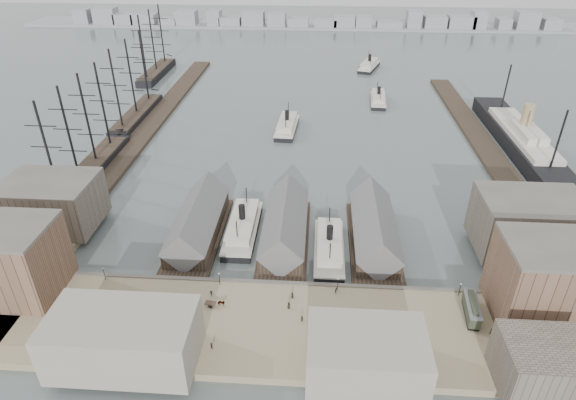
# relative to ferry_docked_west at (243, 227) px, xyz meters

# --- Properties ---
(ground) EXTENTS (900.00, 900.00, 0.00)m
(ground) POSITION_rel_ferry_docked_west_xyz_m (13.00, -19.25, -2.48)
(ground) COLOR #4E5A5A
(ground) RESTS_ON ground
(quay) EXTENTS (180.00, 30.00, 2.00)m
(quay) POSITION_rel_ferry_docked_west_xyz_m (13.00, -39.25, -1.48)
(quay) COLOR gray
(quay) RESTS_ON ground
(seawall) EXTENTS (180.00, 1.20, 2.30)m
(seawall) POSITION_rel_ferry_docked_west_xyz_m (13.00, -24.45, -1.33)
(seawall) COLOR #59544C
(seawall) RESTS_ON ground
(west_wharf) EXTENTS (10.00, 220.00, 1.60)m
(west_wharf) POSITION_rel_ferry_docked_west_xyz_m (-55.00, 80.75, -1.68)
(west_wharf) COLOR #2D231C
(west_wharf) RESTS_ON ground
(east_wharf) EXTENTS (10.00, 180.00, 1.60)m
(east_wharf) POSITION_rel_ferry_docked_west_xyz_m (91.00, 70.75, -1.68)
(east_wharf) COLOR #2D231C
(east_wharf) RESTS_ON ground
(ferry_shed_west) EXTENTS (14.00, 42.00, 12.60)m
(ferry_shed_west) POSITION_rel_ferry_docked_west_xyz_m (-13.00, -2.37, 2.16)
(ferry_shed_west) COLOR #2D231C
(ferry_shed_west) RESTS_ON ground
(ferry_shed_center) EXTENTS (14.00, 42.00, 12.60)m
(ferry_shed_center) POSITION_rel_ferry_docked_west_xyz_m (13.00, -2.37, 2.16)
(ferry_shed_center) COLOR #2D231C
(ferry_shed_center) RESTS_ON ground
(ferry_shed_east) EXTENTS (14.00, 42.00, 12.60)m
(ferry_shed_east) POSITION_rel_ferry_docked_west_xyz_m (39.00, -2.37, 2.16)
(ferry_shed_east) COLOR #2D231C
(ferry_shed_east) RESTS_ON ground
(warehouse_west_back) EXTENTS (26.00, 20.00, 14.00)m
(warehouse_west_back) POSITION_rel_ferry_docked_west_xyz_m (-57.00, -1.25, 6.52)
(warehouse_west_back) COLOR #60564C
(warehouse_west_back) RESTS_ON west_land
(warehouse_east_front) EXTENTS (30.00, 18.00, 19.00)m
(warehouse_east_front) POSITION_rel_ferry_docked_west_xyz_m (79.00, -31.25, 9.02)
(warehouse_east_front) COLOR brown
(warehouse_east_front) RESTS_ON east_land
(warehouse_east_back) EXTENTS (28.00, 20.00, 15.00)m
(warehouse_east_back) POSITION_rel_ferry_docked_west_xyz_m (81.00, -4.25, 7.02)
(warehouse_east_back) COLOR #60564C
(warehouse_east_back) RESTS_ON east_land
(street_bldg_center) EXTENTS (24.00, 16.00, 10.00)m
(street_bldg_center) POSITION_rel_ferry_docked_west_xyz_m (33.00, -51.25, 4.52)
(street_bldg_center) COLOR gray
(street_bldg_center) RESTS_ON quay
(street_bldg_west) EXTENTS (30.00, 16.00, 12.00)m
(street_bldg_west) POSITION_rel_ferry_docked_west_xyz_m (-17.00, -51.25, 5.52)
(street_bldg_west) COLOR gray
(street_bldg_west) RESTS_ON quay
(street_bldg_east) EXTENTS (18.00, 14.00, 11.00)m
(street_bldg_east) POSITION_rel_ferry_docked_west_xyz_m (68.00, -52.25, 5.02)
(street_bldg_east) COLOR #60564C
(street_bldg_east) RESTS_ON quay
(lamp_post_far_w) EXTENTS (0.44, 0.44, 3.92)m
(lamp_post_far_w) POSITION_rel_ferry_docked_west_xyz_m (-32.00, -26.25, 2.24)
(lamp_post_far_w) COLOR black
(lamp_post_far_w) RESTS_ON quay
(lamp_post_near_w) EXTENTS (0.44, 0.44, 3.92)m
(lamp_post_near_w) POSITION_rel_ferry_docked_west_xyz_m (-2.00, -26.25, 2.24)
(lamp_post_near_w) COLOR black
(lamp_post_near_w) RESTS_ON quay
(lamp_post_near_e) EXTENTS (0.44, 0.44, 3.92)m
(lamp_post_near_e) POSITION_rel_ferry_docked_west_xyz_m (28.00, -26.25, 2.24)
(lamp_post_near_e) COLOR black
(lamp_post_near_e) RESTS_ON quay
(lamp_post_far_e) EXTENTS (0.44, 0.44, 3.92)m
(lamp_post_far_e) POSITION_rel_ferry_docked_west_xyz_m (58.00, -26.25, 2.24)
(lamp_post_far_e) COLOR black
(lamp_post_far_e) RESTS_ON quay
(far_shore) EXTENTS (500.00, 40.00, 15.72)m
(far_shore) POSITION_rel_ferry_docked_west_xyz_m (10.93, 314.90, 1.43)
(far_shore) COLOR gray
(far_shore) RESTS_ON ground
(ferry_docked_west) EXTENTS (8.88, 29.59, 10.57)m
(ferry_docked_west) POSITION_rel_ferry_docked_west_xyz_m (0.00, 0.00, 0.00)
(ferry_docked_west) COLOR black
(ferry_docked_west) RESTS_ON ground
(ferry_docked_east) EXTENTS (8.32, 27.73, 9.90)m
(ferry_docked_east) POSITION_rel_ferry_docked_west_xyz_m (26.00, -8.33, -0.16)
(ferry_docked_east) COLOR black
(ferry_docked_east) RESTS_ON ground
(ferry_open_near) EXTENTS (9.99, 28.32, 9.95)m
(ferry_open_near) POSITION_rel_ferry_docked_west_xyz_m (7.74, 82.35, -0.14)
(ferry_open_near) COLOR black
(ferry_open_near) RESTS_ON ground
(ferry_open_mid) EXTENTS (9.20, 25.56, 8.97)m
(ferry_open_mid) POSITION_rel_ferry_docked_west_xyz_m (52.14, 122.60, -0.37)
(ferry_open_mid) COLOR black
(ferry_open_mid) RESTS_ON ground
(ferry_open_far) EXTENTS (16.43, 28.52, 9.76)m
(ferry_open_far) POSITION_rel_ferry_docked_west_xyz_m (52.40, 186.06, -0.19)
(ferry_open_far) COLOR black
(ferry_open_far) RESTS_ON ground
(sailing_ship_near) EXTENTS (8.92, 61.46, 36.68)m
(sailing_ship_near) POSITION_rel_ferry_docked_west_xyz_m (-62.07, 32.80, 0.22)
(sailing_ship_near) COLOR black
(sailing_ship_near) RESTS_ON ground
(sailing_ship_mid) EXTENTS (9.05, 52.27, 37.19)m
(sailing_ship_mid) POSITION_rel_ferry_docked_west_xyz_m (-63.97, 91.29, 0.19)
(sailing_ship_mid) COLOR black
(sailing_ship_mid) RESTS_ON ground
(sailing_ship_far) EXTENTS (9.20, 51.09, 37.81)m
(sailing_ship_far) POSITION_rel_ferry_docked_west_xyz_m (-76.61, 163.31, 0.25)
(sailing_ship_far) COLOR black
(sailing_ship_far) RESTS_ON ground
(ocean_steamer) EXTENTS (13.23, 96.72, 19.34)m
(ocean_steamer) POSITION_rel_ferry_docked_west_xyz_m (105.00, 68.04, 1.68)
(ocean_steamer) COLOR black
(ocean_steamer) RESTS_ON ground
(tram) EXTENTS (3.89, 11.13, 3.88)m
(tram) POSITION_rel_ferry_docked_west_xyz_m (59.08, -33.19, 1.51)
(tram) COLOR black
(tram) RESTS_ON quay
(horse_cart_left) EXTENTS (4.22, 4.16, 1.48)m
(horse_cart_left) POSITION_rel_ferry_docked_west_xyz_m (-21.88, -34.29, 0.30)
(horse_cart_left) COLOR black
(horse_cart_left) RESTS_ON quay
(horse_cart_center) EXTENTS (4.98, 1.78, 1.65)m
(horse_cart_center) POSITION_rel_ferry_docked_west_xyz_m (-0.93, -33.90, 0.35)
(horse_cart_center) COLOR black
(horse_cart_center) RESTS_ON quay
(horse_cart_right) EXTENTS (4.72, 3.56, 1.56)m
(horse_cart_right) POSITION_rel_ferry_docked_west_xyz_m (34.25, -39.80, 0.32)
(horse_cart_right) COLOR black
(horse_cart_right) RESTS_ON quay
(pedestrian_0) EXTENTS (0.71, 0.78, 1.76)m
(pedestrian_0) POSITION_rel_ferry_docked_west_xyz_m (-39.71, -35.17, 0.40)
(pedestrian_0) COLOR black
(pedestrian_0) RESTS_ON quay
(pedestrian_1) EXTENTS (0.78, 0.93, 1.71)m
(pedestrian_1) POSITION_rel_ferry_docked_west_xyz_m (-29.85, -39.96, 0.38)
(pedestrian_1) COLOR black
(pedestrian_1) RESTS_ON quay
(pedestrian_2) EXTENTS (1.11, 0.65, 1.71)m
(pedestrian_2) POSITION_rel_ferry_docked_west_xyz_m (-3.29, -30.60, 0.38)
(pedestrian_2) COLOR black
(pedestrian_2) RESTS_ON quay
(pedestrian_3) EXTENTS (0.91, 1.09, 1.74)m
(pedestrian_3) POSITION_rel_ferry_docked_west_xyz_m (0.19, -47.16, 0.40)
(pedestrian_3) COLOR black
(pedestrian_3) RESTS_ON quay
(pedestrian_4) EXTENTS (1.06, 0.99, 1.82)m
(pedestrian_4) POSITION_rel_ferry_docked_west_xyz_m (16.16, -33.56, 0.43)
(pedestrian_4) COLOR black
(pedestrian_4) RESTS_ON quay
(pedestrian_5) EXTENTS (0.81, 0.73, 1.82)m
(pedestrian_5) POSITION_rel_ferry_docked_west_xyz_m (19.48, -37.77, 0.44)
(pedestrian_5) COLOR black
(pedestrian_5) RESTS_ON quay
(pedestrian_6) EXTENTS (0.85, 0.96, 1.65)m
(pedestrian_6) POSITION_rel_ferry_docked_west_xyz_m (27.66, -27.25, 0.35)
(pedestrian_6) COLOR black
(pedestrian_6) RESTS_ON quay
(pedestrian_7) EXTENTS (0.74, 1.12, 1.61)m
(pedestrian_7) POSITION_rel_ferry_docked_west_xyz_m (42.09, -46.16, 0.33)
(pedestrian_7) COLOR black
(pedestrian_7) RESTS_ON quay
(pedestrian_8) EXTENTS (1.05, 0.55, 1.72)m
(pedestrian_8) POSITION_rel_ferry_docked_west_xyz_m (59.65, -35.49, 0.38)
(pedestrian_8) COLOR black
(pedestrian_8) RESTS_ON quay
(pedestrian_9) EXTENTS (0.88, 0.93, 1.60)m
(pedestrian_9) POSITION_rel_ferry_docked_west_xyz_m (62.27, -38.67, 0.32)
(pedestrian_9) COLOR black
(pedestrian_9) RESTS_ON quay
(pedestrian_10) EXTENTS (0.96, 0.78, 1.70)m
(pedestrian_10) POSITION_rel_ferry_docked_west_xyz_m (16.78, -29.84, 0.37)
(pedestrian_10) COLOR black
(pedestrian_10) RESTS_ON quay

